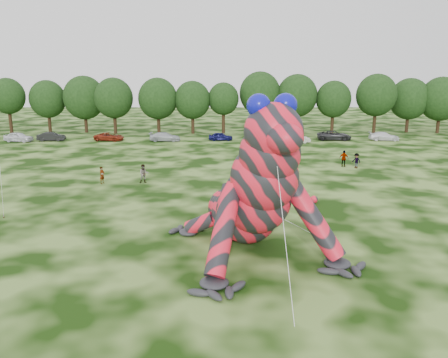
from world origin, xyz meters
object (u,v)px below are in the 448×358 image
at_px(tree_7, 158,106).
at_px(car_5, 296,138).
at_px(tree_8, 193,107).
at_px(car_2, 109,137).
at_px(tree_13, 376,104).
at_px(car_3, 165,137).
at_px(spectator_1, 144,174).
at_px(spectator_3, 344,159).
at_px(tree_3, 9,106).
at_px(tree_10, 260,102).
at_px(tree_14, 409,105).
at_px(car_7, 384,136).
at_px(car_1, 51,137).
at_px(tree_9, 223,108).
at_px(tree_15, 440,105).
at_px(spectator_2, 356,161).
at_px(spectator_0, 102,175).
at_px(car_4, 221,136).
at_px(tree_5, 85,104).
at_px(tree_4, 48,106).
at_px(tree_12, 333,107).
at_px(inflatable_gecko, 240,167).
at_px(car_0, 19,137).
at_px(car_6, 334,135).
at_px(tree_11, 297,104).
at_px(tree_6, 114,106).

height_order(tree_7, car_5, tree_7).
height_order(tree_8, car_5, tree_8).
bearing_deg(car_2, tree_13, -69.44).
bearing_deg(car_3, spectator_1, -173.87).
relative_size(car_3, spectator_3, 2.56).
height_order(tree_3, tree_10, tree_10).
distance_m(tree_14, car_3, 42.88).
height_order(spectator_1, spectator_3, spectator_3).
bearing_deg(car_7, car_1, 96.36).
xyz_separation_m(tree_9, tree_15, (37.41, 0.43, 0.48)).
bearing_deg(spectator_2, spectator_0, -114.14).
bearing_deg(tree_15, tree_9, -179.35).
height_order(car_2, spectator_1, spectator_1).
distance_m(car_4, car_7, 25.25).
distance_m(tree_5, tree_10, 30.52).
height_order(tree_15, car_2, tree_15).
xyz_separation_m(spectator_3, spectator_0, (-24.59, -7.74, -0.11)).
height_order(car_1, spectator_0, spectator_0).
bearing_deg(tree_4, tree_12, -1.12).
distance_m(tree_8, car_7, 31.50).
height_order(inflatable_gecko, car_0, inflatable_gecko).
xyz_separation_m(tree_7, spectator_1, (3.80, -35.38, -3.85)).
bearing_deg(tree_7, spectator_1, -83.87).
distance_m(inflatable_gecko, tree_4, 60.48).
bearing_deg(car_1, tree_5, -15.14).
distance_m(tree_12, car_6, 9.55).
bearing_deg(car_5, tree_3, 76.11).
bearing_deg(tree_3, spectator_2, -29.37).
height_order(tree_3, car_0, tree_3).
distance_m(tree_4, tree_14, 63.10).
bearing_deg(tree_8, inflatable_gecko, -82.64).
bearing_deg(tree_15, spectator_2, -127.68).
bearing_deg(car_6, tree_13, -41.05).
bearing_deg(spectator_2, car_6, 133.27).
height_order(tree_8, spectator_0, tree_8).
height_order(tree_4, car_0, tree_4).
bearing_deg(car_4, spectator_1, 167.11).
bearing_deg(tree_14, inflatable_gecko, -121.29).
height_order(car_2, car_5, car_5).
height_order(tree_10, tree_14, tree_10).
bearing_deg(car_7, tree_5, 84.45).
distance_m(tree_11, spectator_2, 30.36).
bearing_deg(spectator_3, tree_12, -78.69).
xyz_separation_m(car_4, spectator_0, (-10.80, -27.47, 0.17)).
height_order(car_2, car_3, car_3).
distance_m(car_1, spectator_2, 45.51).
relative_size(car_1, spectator_1, 2.33).
height_order(tree_11, car_2, tree_11).
bearing_deg(car_4, tree_8, 31.83).
xyz_separation_m(tree_6, spectator_2, (33.17, -28.50, -3.93)).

